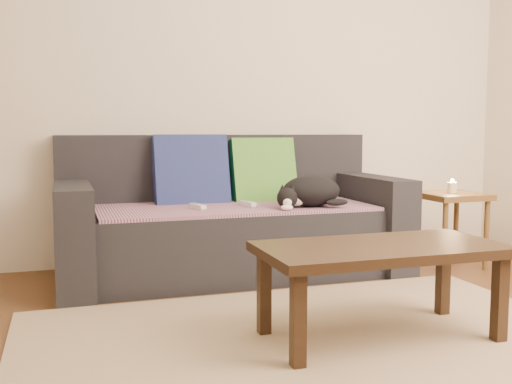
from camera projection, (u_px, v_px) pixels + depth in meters
ground at (339, 363)px, 2.32m from camera, size 4.50×4.50×0.00m
back_wall at (213, 71)px, 4.08m from camera, size 4.50×0.04×2.60m
sofa at (230, 224)px, 3.78m from camera, size 2.10×0.94×0.87m
throw_blanket at (234, 207)px, 3.68m from camera, size 1.66×0.74×0.02m
cushion_navy at (191, 173)px, 3.84m from camera, size 0.48×0.24×0.49m
cushion_green at (263, 171)px, 3.99m from camera, size 0.43×0.22×0.44m
cat at (309, 192)px, 3.61m from camera, size 0.46×0.35×0.19m
wii_remote_a at (198, 207)px, 3.51m from camera, size 0.07×0.15×0.03m
wii_remote_b at (248, 204)px, 3.63m from camera, size 0.07×0.15×0.03m
side_table at (452, 206)px, 3.94m from camera, size 0.39×0.39×0.49m
candle at (452, 187)px, 3.93m from camera, size 0.06×0.06×0.09m
rug at (323, 349)px, 2.46m from camera, size 2.50×1.80×0.01m
coffee_table at (381, 257)px, 2.55m from camera, size 1.04×0.52×0.42m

